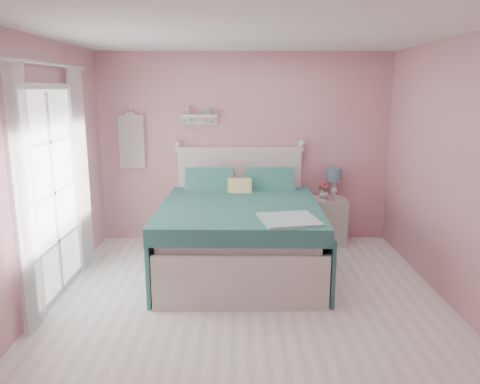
{
  "coord_description": "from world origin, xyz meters",
  "views": [
    {
      "loc": [
        -0.11,
        -4.21,
        2.11
      ],
      "look_at": [
        -0.07,
        1.2,
        0.91
      ],
      "focal_mm": 35.0,
      "sensor_mm": 36.0,
      "label": 1
    }
  ],
  "objects_px": {
    "nightstand": "(329,221)",
    "teacup": "(331,198)",
    "table_lamp": "(334,177)",
    "bed": "(240,233)",
    "vase": "(324,193)"
  },
  "relations": [
    {
      "from": "nightstand",
      "to": "teacup",
      "type": "relative_size",
      "value": 6.27
    },
    {
      "from": "bed",
      "to": "table_lamp",
      "type": "bearing_deg",
      "value": 38.69
    },
    {
      "from": "nightstand",
      "to": "teacup",
      "type": "height_order",
      "value": "teacup"
    },
    {
      "from": "nightstand",
      "to": "table_lamp",
      "type": "height_order",
      "value": "table_lamp"
    },
    {
      "from": "teacup",
      "to": "table_lamp",
      "type": "bearing_deg",
      "value": 69.97
    },
    {
      "from": "bed",
      "to": "teacup",
      "type": "relative_size",
      "value": 22.58
    },
    {
      "from": "bed",
      "to": "nightstand",
      "type": "bearing_deg",
      "value": 37.59
    },
    {
      "from": "bed",
      "to": "teacup",
      "type": "xyz_separation_m",
      "value": [
        1.22,
        0.77,
        0.25
      ]
    },
    {
      "from": "nightstand",
      "to": "teacup",
      "type": "bearing_deg",
      "value": -95.17
    },
    {
      "from": "bed",
      "to": "vase",
      "type": "height_order",
      "value": "bed"
    },
    {
      "from": "nightstand",
      "to": "teacup",
      "type": "xyz_separation_m",
      "value": [
        -0.01,
        -0.13,
        0.36
      ]
    },
    {
      "from": "nightstand",
      "to": "vase",
      "type": "xyz_separation_m",
      "value": [
        -0.08,
        0.01,
        0.39
      ]
    },
    {
      "from": "table_lamp",
      "to": "vase",
      "type": "height_order",
      "value": "table_lamp"
    },
    {
      "from": "bed",
      "to": "vase",
      "type": "relative_size",
      "value": 16.79
    },
    {
      "from": "bed",
      "to": "vase",
      "type": "distance_m",
      "value": 1.5
    }
  ]
}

